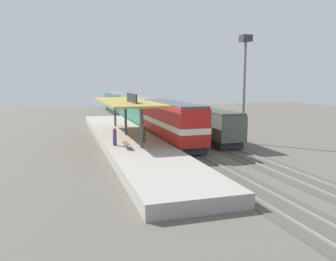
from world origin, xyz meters
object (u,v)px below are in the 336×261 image
object	(u,v)px
person_walking	(144,132)
locomotive	(172,122)
passenger_carriage_rear	(117,102)
light_mast	(245,66)
platform_bench	(126,144)
passenger_carriage_front	(137,110)
freight_car	(209,124)
person_waiting	(141,128)
person_boarding	(115,135)

from	to	relation	value
person_walking	locomotive	bearing A→B (deg)	34.48
passenger_carriage_rear	light_mast	world-z (taller)	light_mast
platform_bench	passenger_carriage_front	world-z (taller)	passenger_carriage_front
freight_car	person_walking	xyz separation A→B (m)	(-8.30, -2.84, -0.12)
platform_bench	person_waiting	size ratio (longest dim) A/B	0.99
person_waiting	person_boarding	xyz separation A→B (m)	(-3.49, -4.37, 0.00)
locomotive	person_waiting	xyz separation A→B (m)	(-3.22, 0.61, -0.56)
freight_car	person_walking	bearing A→B (deg)	-161.12
person_boarding	passenger_carriage_rear	bearing A→B (deg)	81.04
passenger_carriage_rear	light_mast	distance (m)	41.61
passenger_carriage_rear	freight_car	xyz separation A→B (m)	(4.60, -38.50, -0.34)
freight_car	light_mast	world-z (taller)	light_mast
person_walking	person_boarding	size ratio (longest dim) A/B	1.00
platform_bench	passenger_carriage_rear	bearing A→B (deg)	82.30
light_mast	passenger_carriage_rear	bearing A→B (deg)	100.92
person_walking	passenger_carriage_rear	bearing A→B (deg)	84.89
platform_bench	person_boarding	distance (m)	1.99
person_waiting	freight_car	bearing A→B (deg)	-2.30
locomotive	person_boarding	xyz separation A→B (m)	(-6.71, -3.76, -0.56)
person_waiting	person_walking	world-z (taller)	same
passenger_carriage_rear	freight_car	bearing A→B (deg)	-83.19
light_mast	platform_bench	bearing A→B (deg)	-164.09
person_boarding	freight_car	bearing A→B (deg)	19.72
locomotive	person_waiting	bearing A→B (deg)	169.23
passenger_carriage_rear	person_walking	size ratio (longest dim) A/B	11.70
passenger_carriage_front	person_boarding	xyz separation A→B (m)	(-6.71, -21.76, -0.46)
person_walking	person_boarding	bearing A→B (deg)	-158.01
passenger_carriage_rear	light_mast	size ratio (longest dim) A/B	1.71
locomotive	passenger_carriage_front	world-z (taller)	locomotive
locomotive	passenger_carriage_front	xyz separation A→B (m)	(0.00, 18.00, -0.10)
person_waiting	passenger_carriage_front	bearing A→B (deg)	79.51
locomotive	platform_bench	bearing A→B (deg)	-137.24
freight_car	person_walking	size ratio (longest dim) A/B	7.02
passenger_carriage_rear	locomotive	bearing A→B (deg)	-90.00
passenger_carriage_front	person_boarding	bearing A→B (deg)	-107.14
passenger_carriage_front	person_waiting	xyz separation A→B (m)	(-3.22, -17.39, -0.46)
freight_car	person_walking	world-z (taller)	freight_car
platform_bench	person_boarding	xyz separation A→B (m)	(-0.71, 1.79, 0.51)
platform_bench	freight_car	world-z (taller)	freight_car
platform_bench	passenger_carriage_front	distance (m)	24.32
locomotive	freight_car	size ratio (longest dim) A/B	1.20
locomotive	light_mast	xyz separation A→B (m)	(7.80, -1.61, 5.99)
freight_car	locomotive	bearing A→B (deg)	-176.28
platform_bench	freight_car	bearing A→B (deg)	28.88
person_walking	light_mast	bearing A→B (deg)	4.60
person_waiting	platform_bench	bearing A→B (deg)	-114.28
passenger_carriage_front	locomotive	bearing A→B (deg)	-90.00
platform_bench	passenger_carriage_front	bearing A→B (deg)	75.71
light_mast	person_boarding	distance (m)	16.06
platform_bench	passenger_carriage_rear	distance (m)	44.76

